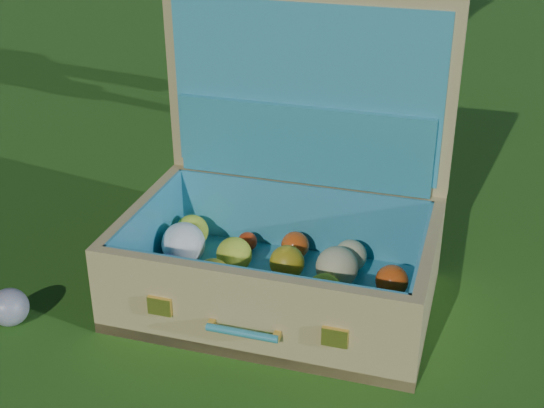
% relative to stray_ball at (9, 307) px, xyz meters
% --- Properties ---
extents(ground, '(60.00, 60.00, 0.00)m').
position_rel_stray_ball_xyz_m(ground, '(0.41, 0.12, -0.04)').
color(ground, '#215114').
rests_on(ground, ground).
extents(stray_ball, '(0.08, 0.08, 0.08)m').
position_rel_stray_ball_xyz_m(stray_ball, '(0.00, 0.00, 0.00)').
color(stray_ball, teal).
rests_on(stray_ball, ground).
extents(suitcase, '(0.78, 0.69, 0.63)m').
position_rel_stray_ball_xyz_m(suitcase, '(0.58, 0.08, 0.14)').
color(suitcase, tan).
rests_on(suitcase, ground).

